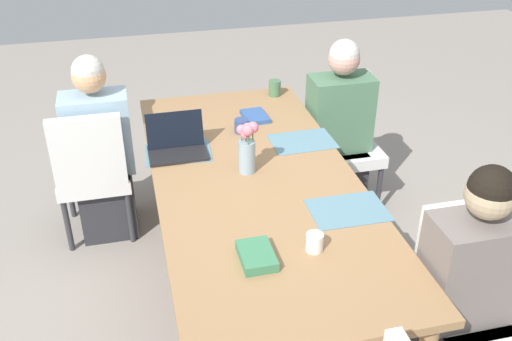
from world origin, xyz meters
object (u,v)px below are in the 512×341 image
person_far_left_mid (465,299)px  book_red_cover (255,116)px  chair_far_left_mid (467,290)px  coffee_mug_near_left (315,242)px  coffee_mug_near_right (241,126)px  dining_table (256,190)px  chair_far_left_far (342,135)px  person_far_left_far (338,137)px  book_blue_cover (257,256)px  coffee_mug_centre_left (275,88)px  chair_near_left_near (92,169)px  flower_vase (247,146)px  laptop_near_left_near (177,146)px  person_near_left_near (101,158)px

person_far_left_mid → book_red_cover: size_ratio=5.97×
chair_far_left_mid → coffee_mug_near_left: 0.77m
coffee_mug_near_right → dining_table: bearing=-4.3°
chair_far_left_far → person_far_left_far: 0.10m
dining_table → book_blue_cover: size_ratio=11.47×
chair_far_left_mid → coffee_mug_centre_left: bearing=-166.6°
person_far_left_mid → chair_far_left_mid: bearing=141.2°
chair_near_left_near → person_far_left_mid: 2.25m
flower_vase → coffee_mug_near_left: bearing=10.6°
person_far_left_far → laptop_near_left_near: 1.19m
person_far_left_far → coffee_mug_centre_left: (-0.27, -0.37, 0.28)m
person_near_left_near → flower_vase: person_near_left_near is taller
coffee_mug_near_right → coffee_mug_centre_left: size_ratio=0.80×
chair_far_left_far → flower_vase: 1.18m
flower_vase → laptop_near_left_near: bearing=-130.9°
dining_table → coffee_mug_centre_left: bearing=159.9°
dining_table → flower_vase: size_ratio=7.91×
chair_far_left_mid → person_far_left_far: (-1.51, -0.06, 0.03)m
person_near_left_near → person_far_left_mid: bearing=42.7°
chair_near_left_near → person_far_left_far: (-0.00, 1.60, 0.03)m
book_blue_cover → chair_near_left_near: bearing=-153.5°
coffee_mug_centre_left → dining_table: bearing=-20.1°
chair_far_left_mid → book_red_cover: chair_far_left_mid is taller
person_far_left_mid → laptop_near_left_near: size_ratio=3.73×
chair_far_left_mid → laptop_near_left_near: bearing=-134.4°
chair_far_left_far → person_far_left_far: (0.07, -0.06, 0.03)m
chair_far_left_far → person_far_left_far: person_far_left_far is taller
chair_far_left_far → flower_vase: bearing=-48.1°
chair_near_left_near → book_blue_cover: bearing=27.2°
chair_near_left_near → person_near_left_near: bearing=141.2°
person_far_left_far → book_blue_cover: bearing=-32.8°
coffee_mug_near_right → book_red_cover: bearing=143.9°
chair_near_left_near → book_blue_cover: chair_near_left_near is taller
person_near_left_near → chair_near_left_near: bearing=-38.8°
chair_near_left_near → person_far_left_far: person_far_left_far is taller
person_far_left_far → laptop_near_left_near: bearing=-71.0°
person_far_left_far → coffee_mug_near_left: bearing=-24.8°
chair_far_left_far → coffee_mug_centre_left: size_ratio=8.57×
person_far_left_mid → book_blue_cover: 0.94m
chair_near_left_near → person_far_left_mid: bearing=45.1°
laptop_near_left_near → person_near_left_near: bearing=-136.0°
chair_far_left_far → chair_near_left_near: bearing=-87.3°
book_red_cover → book_blue_cover: (1.34, -0.31, 0.01)m
person_far_left_mid → laptop_near_left_near: person_far_left_mid is taller
dining_table → flower_vase: 0.24m
flower_vase → coffee_mug_centre_left: 1.03m
person_far_left_mid → coffee_mug_near_right: size_ratio=14.22×
flower_vase → chair_far_left_mid: bearing=44.3°
dining_table → book_red_cover: 0.73m
person_far_left_far → person_near_left_near: bearing=-92.7°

